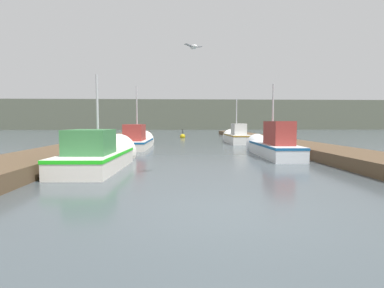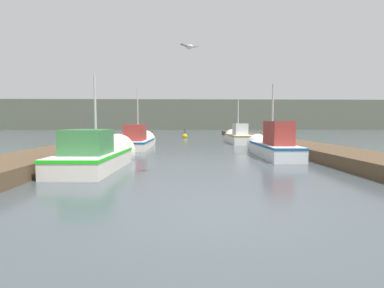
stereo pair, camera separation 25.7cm
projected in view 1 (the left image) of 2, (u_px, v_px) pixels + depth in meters
ground_plane at (228, 215)px, 5.17m from camera, size 200.00×200.00×0.00m
dock_left at (105, 142)px, 20.82m from camera, size 2.47×40.00×0.45m
dock_right at (274, 142)px, 21.37m from camera, size 2.47×40.00×0.45m
distant_shore_ridge at (182, 115)px, 72.68m from camera, size 120.00×16.00×6.57m
fishing_boat_0 at (102, 155)px, 10.75m from camera, size 1.88×5.36×3.72m
fishing_boat_1 at (272, 145)px, 14.37m from camera, size 1.48×5.94×3.72m
fishing_boat_2 at (138, 140)px, 19.15m from camera, size 1.69×6.02×4.36m
fishing_boat_3 at (236, 137)px, 23.42m from camera, size 1.44×5.38×3.74m
mooring_piling_0 at (266, 137)px, 18.79m from camera, size 0.32×0.32×1.38m
mooring_piling_1 at (126, 134)px, 22.36m from camera, size 0.27×0.27×1.42m
channel_buoy at (183, 136)px, 30.77m from camera, size 0.54×0.54×1.04m
seagull_lead at (194, 47)px, 8.38m from camera, size 0.53×0.38×0.12m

